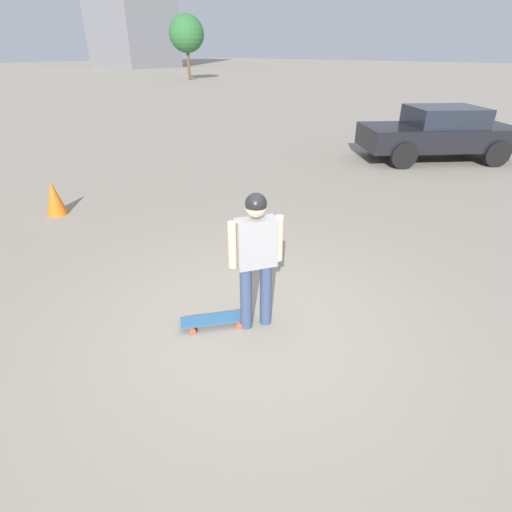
% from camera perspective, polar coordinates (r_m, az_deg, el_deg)
% --- Properties ---
extents(ground_plane, '(220.00, 220.00, 0.00)m').
position_cam_1_polar(ground_plane, '(4.83, 0.00, -9.69)').
color(ground_plane, gray).
extents(person, '(0.55, 0.39, 1.63)m').
position_cam_1_polar(person, '(4.31, 0.00, 0.69)').
color(person, '#38476B').
rests_on(person, ground_plane).
extents(skateboard, '(0.77, 0.65, 0.09)m').
position_cam_1_polar(skateboard, '(4.81, -5.94, -9.05)').
color(skateboard, '#336693').
rests_on(skateboard, ground_plane).
extents(car_parked_near, '(4.32, 4.26, 1.48)m').
position_cam_1_polar(car_parked_near, '(13.11, 24.64, 15.74)').
color(car_parked_near, black).
rests_on(car_parked_near, ground_plane).
extents(tree_distant, '(3.49, 3.49, 5.99)m').
position_cam_1_polar(tree_distant, '(45.93, -9.91, 28.80)').
color(tree_distant, brown).
rests_on(tree_distant, ground_plane).
extents(traffic_cone, '(0.38, 0.38, 0.68)m').
position_cam_1_polar(traffic_cone, '(8.78, -26.86, 7.42)').
color(traffic_cone, orange).
rests_on(traffic_cone, ground_plane).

